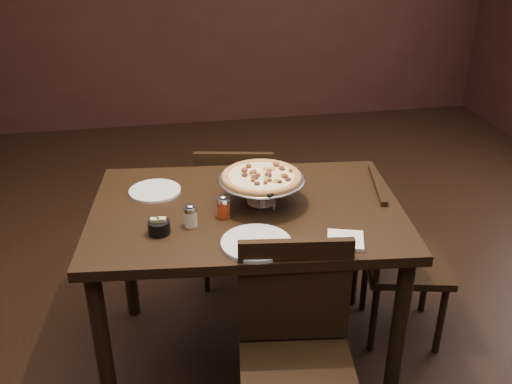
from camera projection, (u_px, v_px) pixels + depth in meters
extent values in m
cube|color=black|center=(251.00, 364.00, 2.79)|extent=(6.00, 7.00, 0.02)
cube|color=black|center=(247.00, 211.00, 2.47)|extent=(1.42, 1.02, 0.04)
cylinder|color=black|center=(104.00, 353.00, 2.28)|extent=(0.07, 0.07, 0.79)
cylinder|color=black|center=(398.00, 338.00, 2.36)|extent=(0.07, 0.07, 0.79)
cylinder|color=black|center=(127.00, 251.00, 2.95)|extent=(0.07, 0.07, 0.79)
cylinder|color=black|center=(355.00, 242.00, 3.03)|extent=(0.07, 0.07, 0.79)
cylinder|color=#B5B6BD|center=(261.00, 202.00, 2.49)|extent=(0.13, 0.13, 0.01)
cylinder|color=#B5B6BD|center=(261.00, 191.00, 2.46)|extent=(0.03, 0.03, 0.10)
cylinder|color=#B5B6BD|center=(261.00, 180.00, 2.44)|extent=(0.09, 0.09, 0.01)
cylinder|color=#96969B|center=(261.00, 179.00, 2.44)|extent=(0.36, 0.36, 0.01)
torus|color=#96969B|center=(261.00, 179.00, 2.44)|extent=(0.37, 0.37, 0.01)
cylinder|color=#9A5E2E|center=(261.00, 178.00, 2.43)|extent=(0.34, 0.34, 0.01)
torus|color=#9A5E2E|center=(261.00, 177.00, 2.43)|extent=(0.35, 0.35, 0.03)
cylinder|color=tan|center=(261.00, 176.00, 2.43)|extent=(0.29, 0.29, 0.01)
cylinder|color=beige|center=(191.00, 218.00, 2.30)|extent=(0.05, 0.05, 0.07)
cylinder|color=#B5B6BD|center=(190.00, 209.00, 2.28)|extent=(0.06, 0.06, 0.02)
ellipsoid|color=#B5B6BD|center=(190.00, 206.00, 2.27)|extent=(0.03, 0.03, 0.01)
cylinder|color=maroon|center=(223.00, 209.00, 2.36)|extent=(0.05, 0.05, 0.07)
cylinder|color=#B5B6BD|center=(223.00, 200.00, 2.34)|extent=(0.06, 0.06, 0.02)
ellipsoid|color=#B5B6BD|center=(223.00, 197.00, 2.34)|extent=(0.03, 0.03, 0.01)
cylinder|color=black|center=(159.00, 227.00, 2.25)|extent=(0.09, 0.09, 0.05)
cube|color=tan|center=(155.00, 225.00, 2.24)|extent=(0.04, 0.03, 0.06)
cube|color=tan|center=(162.00, 224.00, 2.25)|extent=(0.04, 0.03, 0.06)
cube|color=white|center=(345.00, 240.00, 2.20)|extent=(0.17, 0.17, 0.01)
cylinder|color=silver|center=(155.00, 191.00, 2.58)|extent=(0.23, 0.23, 0.01)
cylinder|color=silver|center=(256.00, 243.00, 2.18)|extent=(0.27, 0.27, 0.01)
cone|color=#B5B6BD|center=(277.00, 193.00, 2.31)|extent=(0.14, 0.14, 0.00)
cylinder|color=black|center=(277.00, 192.00, 2.31)|extent=(0.10, 0.09, 0.02)
cube|color=black|center=(237.00, 214.00, 3.26)|extent=(0.48, 0.48, 0.04)
cube|color=black|center=(234.00, 190.00, 2.98)|extent=(0.41, 0.11, 0.43)
cylinder|color=black|center=(265.00, 232.00, 3.50)|extent=(0.03, 0.03, 0.40)
cylinder|color=black|center=(212.00, 232.00, 3.51)|extent=(0.03, 0.03, 0.40)
cylinder|color=black|center=(265.00, 262.00, 3.21)|extent=(0.03, 0.03, 0.40)
cylinder|color=black|center=(207.00, 262.00, 3.21)|extent=(0.03, 0.03, 0.40)
cube|color=black|center=(298.00, 379.00, 2.10)|extent=(0.48, 0.48, 0.04)
cube|color=black|center=(295.00, 291.00, 2.16)|extent=(0.43, 0.09, 0.45)
cube|color=black|center=(406.00, 264.00, 2.82)|extent=(0.48, 0.48, 0.04)
cube|color=black|center=(374.00, 221.00, 2.72)|extent=(0.11, 0.40, 0.42)
cylinder|color=black|center=(441.00, 320.00, 2.77)|extent=(0.03, 0.03, 0.39)
cylinder|color=black|center=(426.00, 281.00, 3.05)|extent=(0.03, 0.03, 0.39)
cylinder|color=black|center=(374.00, 319.00, 2.78)|extent=(0.03, 0.03, 0.39)
cylinder|color=black|center=(365.00, 280.00, 3.07)|extent=(0.03, 0.03, 0.39)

